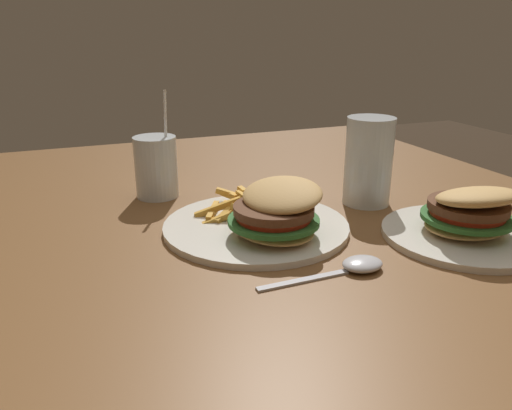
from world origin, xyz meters
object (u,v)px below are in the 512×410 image
at_px(beer_glass, 368,164).
at_px(meal_plate_far, 468,220).
at_px(meal_plate_near, 265,218).
at_px(spoon, 356,266).
at_px(juice_glass, 156,168).

xyz_separation_m(beer_glass, meal_plate_far, (0.19, 0.05, -0.04)).
distance_m(meal_plate_near, spoon, 0.17).
distance_m(beer_glass, juice_glass, 0.38).
bearing_deg(juice_glass, beer_glass, 62.85).
bearing_deg(juice_glass, meal_plate_near, 25.87).
relative_size(meal_plate_near, meal_plate_far, 1.20).
bearing_deg(beer_glass, spoon, -35.62).
distance_m(meal_plate_near, meal_plate_far, 0.30).
distance_m(spoon, meal_plate_far, 0.21).
bearing_deg(beer_glass, juice_glass, -117.15).
bearing_deg(meal_plate_far, meal_plate_near, -114.74).
relative_size(meal_plate_near, spoon, 1.64).
bearing_deg(meal_plate_near, juice_glass, -154.13).
relative_size(beer_glass, meal_plate_far, 0.64).
height_order(beer_glass, meal_plate_far, beer_glass).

